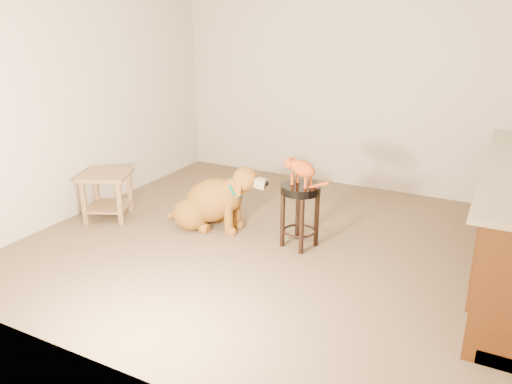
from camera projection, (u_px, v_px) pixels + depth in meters
The scene contains 6 objects.
floor at pixel (281, 246), 4.58m from camera, with size 4.50×4.00×0.01m, color brown.
room_shell at pixel (285, 58), 4.02m from camera, with size 4.54×4.04×2.62m.
padded_stool at pixel (300, 203), 4.45m from camera, with size 0.37×0.37×0.59m.
side_table at pixel (107, 188), 5.12m from camera, with size 0.62×0.62×0.49m.
golden_retriever at pixel (212, 202), 4.90m from camera, with size 1.13×0.58×0.71m.
tabby_kitten at pixel (300, 169), 4.35m from camera, with size 0.45×0.20×0.28m.
Camera 1 is at (1.71, -3.79, 2.00)m, focal length 35.00 mm.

